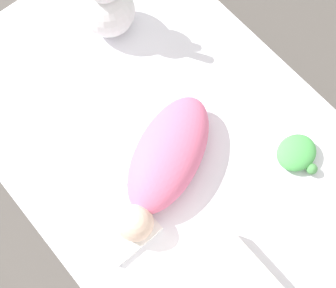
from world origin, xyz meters
name	(u,v)px	position (x,y,z in m)	size (l,w,h in m)	color
ground_plane	(167,160)	(0.00, 0.00, 0.00)	(12.00, 12.00, 0.00)	#514C47
bed_mattress	(167,150)	(0.00, 0.00, 0.11)	(1.57, 1.01, 0.23)	white
burp_cloth	(121,223)	(0.12, -0.29, 0.24)	(0.19, 0.18, 0.02)	white
swaddled_baby	(165,161)	(0.07, -0.07, 0.29)	(0.36, 0.51, 0.13)	pink
bunny_plush	(107,4)	(-0.47, 0.13, 0.35)	(0.19, 0.19, 0.35)	white
turtle_plush	(297,153)	(0.32, 0.28, 0.26)	(0.15, 0.14, 0.06)	#51B756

